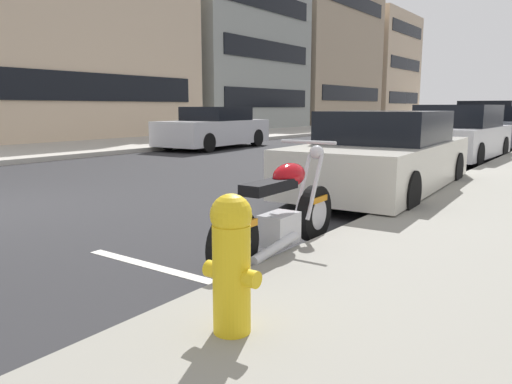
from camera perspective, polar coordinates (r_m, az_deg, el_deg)
name	(u,v)px	position (r m, az deg, el deg)	size (l,w,h in m)	color
sidewalk_far_curb	(180,140)	(20.94, -8.74, 5.95)	(120.00, 5.00, 0.14)	#ADA89E
parking_stall_stripe	(174,272)	(4.46, -9.48, -9.07)	(0.12, 2.20, 0.01)	silver
parked_motorcycle	(281,215)	(4.71, 2.90, -2.68)	(2.08, 0.62, 1.10)	black
parked_car_at_intersection	(384,156)	(8.44, 14.53, 4.07)	(4.66, 2.07, 1.37)	beige
parked_car_far_down_curb	(457,135)	(14.28, 22.18, 6.14)	(4.26, 2.04, 1.49)	silver
parked_car_behind_motorcycle	(502,128)	(19.36, 26.54, 6.59)	(4.37, 2.04, 1.45)	#4C515B
crossing_truck	(486,113)	(39.06, 24.99, 8.21)	(2.23, 4.98, 1.85)	#B7B7BC
car_opposite_curb	(214,129)	(17.53, -4.84, 7.28)	(4.63, 2.16, 1.44)	silver
fire_hydrant	(231,260)	(2.85, -2.85, -7.86)	(0.24, 0.36, 0.82)	gold
townhouse_mid_block	(5,26)	(25.99, -27.00, 16.72)	(13.48, 11.60, 10.06)	beige
townhouse_corner_block	(215,59)	(32.76, -4.71, 15.04)	(10.10, 8.35, 8.89)	#939993
townhouse_far_uphill	(297,57)	(43.02, 4.78, 15.28)	(12.13, 10.31, 11.14)	tan
townhouse_behind_pole	(355,70)	(53.68, 11.32, 13.67)	(9.65, 10.75, 10.45)	beige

